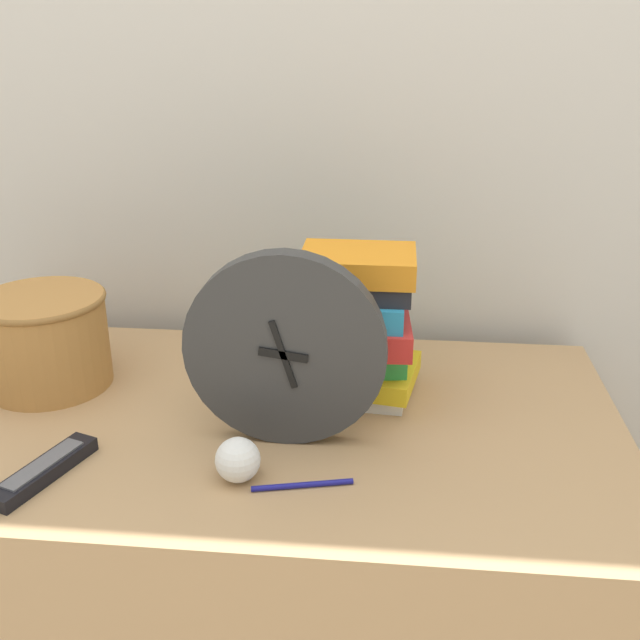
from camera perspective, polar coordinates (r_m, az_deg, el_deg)
wall_back at (r=1.45m, az=-2.71°, el=16.61°), size 6.00×0.04×2.40m
desk at (r=1.43m, az=-4.50°, el=-20.41°), size 1.17×0.65×0.75m
desk_clock at (r=1.07m, az=-2.69°, el=-2.31°), size 0.29×0.04×0.29m
book_stack at (r=1.23m, az=2.35°, el=-0.46°), size 0.24×0.19×0.25m
basket at (r=1.35m, az=-20.20°, el=-1.29°), size 0.22×0.22×0.16m
tv_remote at (r=1.12m, az=-20.29°, el=-10.69°), size 0.10×0.18×0.02m
crumpled_paper_ball at (r=1.04m, az=-6.28°, el=-10.55°), size 0.06×0.06×0.06m
pen at (r=1.04m, az=-1.34°, el=-12.46°), size 0.14×0.04×0.01m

